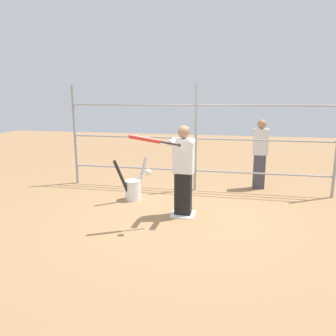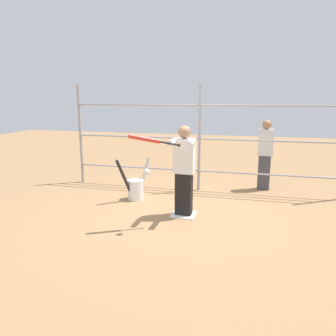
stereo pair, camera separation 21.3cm
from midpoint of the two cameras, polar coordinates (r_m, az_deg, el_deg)
name	(u,v)px [view 1 (the left image)]	position (r m, az deg, el deg)	size (l,w,h in m)	color
ground_plane	(183,215)	(5.69, 1.53, -8.15)	(24.00, 24.00, 0.00)	#9E754C
home_plate	(183,214)	(5.69, 1.53, -8.06)	(0.40, 0.40, 0.02)	white
fence_backstop	(196,139)	(6.97, 3.97, 5.14)	(5.62, 0.06, 2.24)	#939399
batter	(183,168)	(5.44, 1.55, 0.00)	(0.39, 0.53, 1.54)	black
baseball_bat_swinging	(149,140)	(4.85, -4.56, 4.93)	(0.72, 0.42, 0.22)	black
softball_in_flight	(148,172)	(4.77, -4.78, -0.71)	(0.10, 0.10, 0.10)	white
bat_bucket	(133,188)	(6.48, -7.09, -3.54)	(0.54, 0.63, 0.84)	white
bystander_behind_fence	(260,153)	(7.36, 14.95, 2.52)	(0.31, 0.19, 1.52)	#3F3F47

